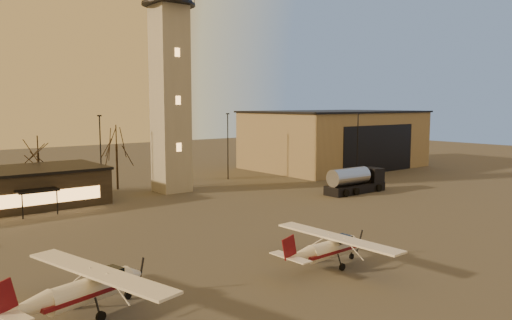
# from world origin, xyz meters

# --- Properties ---
(ground) EXTENTS (220.00, 220.00, 0.00)m
(ground) POSITION_xyz_m (0.00, 0.00, 0.00)
(ground) COLOR #3F3D3A
(ground) RESTS_ON ground
(control_tower) EXTENTS (6.80, 6.80, 32.60)m
(control_tower) POSITION_xyz_m (0.00, 30.00, 16.33)
(control_tower) COLOR gray
(control_tower) RESTS_ON ground
(hangar) EXTENTS (30.60, 20.60, 10.30)m
(hangar) POSITION_xyz_m (36.00, 33.98, 5.15)
(hangar) COLOR #948161
(hangar) RESTS_ON ground
(light_poles) EXTENTS (58.50, 12.25, 10.14)m
(light_poles) POSITION_xyz_m (0.50, 31.00, 5.41)
(light_poles) COLOR black
(light_poles) RESTS_ON ground
(tree_row) EXTENTS (37.20, 9.20, 8.80)m
(tree_row) POSITION_xyz_m (-13.70, 39.16, 5.94)
(tree_row) COLOR black
(tree_row) RESTS_ON ground
(cessna_front) EXTENTS (8.49, 10.73, 2.96)m
(cessna_front) POSITION_xyz_m (-6.11, -4.28, 1.01)
(cessna_front) COLOR white
(cessna_front) RESTS_ON ground
(cessna_rear) EXTENTS (9.53, 11.92, 3.29)m
(cessna_rear) POSITION_xyz_m (-22.62, -1.54, 1.12)
(cessna_rear) COLOR silver
(cessna_rear) RESTS_ON ground
(fuel_truck) EXTENTS (9.13, 3.14, 3.37)m
(fuel_truck) POSITION_xyz_m (18.05, 14.01, 1.33)
(fuel_truck) COLOR black
(fuel_truck) RESTS_ON ground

